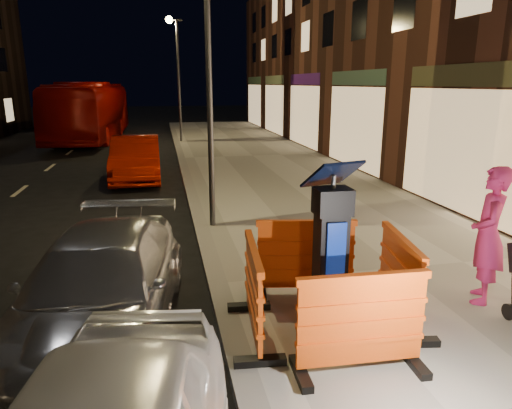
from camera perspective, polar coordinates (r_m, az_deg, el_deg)
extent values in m
plane|color=black|center=(7.21, -4.73, -10.86)|extent=(120.00, 120.00, 0.00)
cube|color=gray|center=(8.05, 17.19, -8.06)|extent=(6.00, 60.00, 0.15)
cube|color=slate|center=(7.17, -4.74, -10.32)|extent=(0.30, 60.00, 0.15)
cube|color=black|center=(5.62, 9.29, -5.85)|extent=(0.71, 0.71, 2.00)
cube|color=#E14B0E|center=(5.02, 13.01, -14.33)|extent=(1.46, 0.65, 1.12)
cube|color=#E14B0E|center=(6.62, 6.22, -6.61)|extent=(1.52, 0.84, 1.12)
cube|color=#E14B0E|center=(5.55, -0.29, -10.91)|extent=(0.72, 1.48, 1.12)
cube|color=#E14B0E|center=(6.18, 17.49, -8.87)|extent=(0.81, 1.51, 1.12)
imported|color=silver|center=(6.44, -18.43, -15.00)|extent=(2.36, 4.62, 1.28)
imported|color=#9E1201|center=(15.78, -14.60, 3.03)|extent=(1.60, 4.37, 1.43)
imported|color=#8F0602|center=(27.70, -19.69, 7.61)|extent=(3.25, 11.54, 3.18)
imported|color=#B72362|center=(7.02, 27.04, -3.46)|extent=(0.77, 0.84, 1.92)
cylinder|color=#3F3F44|center=(9.50, -5.88, 15.00)|extent=(0.12, 0.12, 6.00)
cylinder|color=#3F3F44|center=(24.47, -9.62, 14.80)|extent=(0.12, 0.12, 6.00)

